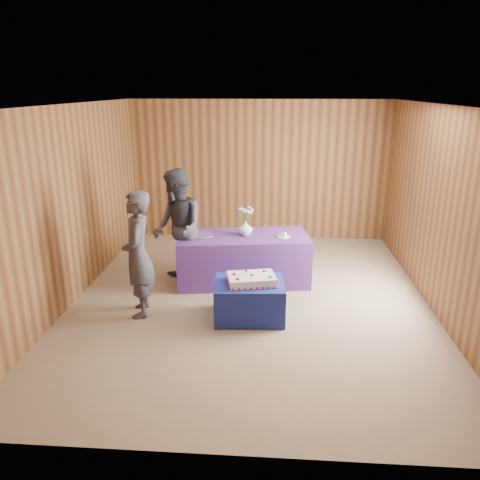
# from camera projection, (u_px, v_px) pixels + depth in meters

# --- Properties ---
(ground) EXTENTS (6.00, 6.00, 0.00)m
(ground) POSITION_uv_depth(u_px,v_px,m) (250.00, 300.00, 6.73)
(ground) COLOR gray
(ground) RESTS_ON ground
(room_shell) EXTENTS (5.04, 6.04, 2.72)m
(room_shell) POSITION_uv_depth(u_px,v_px,m) (251.00, 175.00, 6.16)
(room_shell) COLOR brown
(room_shell) RESTS_ON ground
(cake_table) EXTENTS (0.95, 0.76, 0.50)m
(cake_table) POSITION_uv_depth(u_px,v_px,m) (249.00, 300.00, 6.14)
(cake_table) COLOR navy
(cake_table) RESTS_ON ground
(serving_table) EXTENTS (2.11, 1.17, 0.75)m
(serving_table) POSITION_uv_depth(u_px,v_px,m) (243.00, 258.00, 7.27)
(serving_table) COLOR #5F2F83
(serving_table) RESTS_ON ground
(sheet_cake) EXTENTS (0.71, 0.55, 0.15)m
(sheet_cake) POSITION_uv_depth(u_px,v_px,m) (252.00, 279.00, 6.02)
(sheet_cake) COLOR white
(sheet_cake) RESTS_ON cake_table
(vase) EXTENTS (0.22, 0.22, 0.23)m
(vase) POSITION_uv_depth(u_px,v_px,m) (245.00, 228.00, 7.14)
(vase) COLOR white
(vase) RESTS_ON serving_table
(flower_spray) EXTENTS (0.25, 0.25, 0.19)m
(flower_spray) POSITION_uv_depth(u_px,v_px,m) (245.00, 211.00, 7.06)
(flower_spray) COLOR #316126
(flower_spray) RESTS_ON vase
(platter) EXTENTS (0.44, 0.44, 0.02)m
(platter) POSITION_uv_depth(u_px,v_px,m) (200.00, 235.00, 7.15)
(platter) COLOR #5A468D
(platter) RESTS_ON serving_table
(plate) EXTENTS (0.23, 0.23, 0.01)m
(plate) POSITION_uv_depth(u_px,v_px,m) (284.00, 237.00, 7.08)
(plate) COLOR white
(plate) RESTS_ON serving_table
(cake_slice) EXTENTS (0.09, 0.08, 0.08)m
(cake_slice) POSITION_uv_depth(u_px,v_px,m) (284.00, 234.00, 7.07)
(cake_slice) COLOR white
(cake_slice) RESTS_ON plate
(knife) EXTENTS (0.26, 0.05, 0.00)m
(knife) POSITION_uv_depth(u_px,v_px,m) (292.00, 240.00, 6.93)
(knife) COLOR #B7B6BB
(knife) RESTS_ON serving_table
(guest_left) EXTENTS (0.52, 0.68, 1.68)m
(guest_left) POSITION_uv_depth(u_px,v_px,m) (138.00, 255.00, 6.07)
(guest_left) COLOR #373640
(guest_left) RESTS_ON ground
(guest_right) EXTENTS (1.00, 1.09, 1.80)m
(guest_right) POSITION_uv_depth(u_px,v_px,m) (178.00, 229.00, 6.95)
(guest_right) COLOR #31303A
(guest_right) RESTS_ON ground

